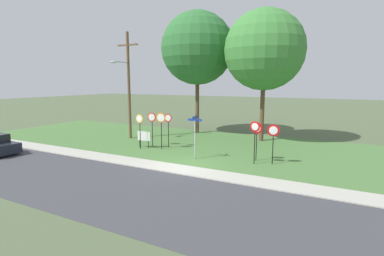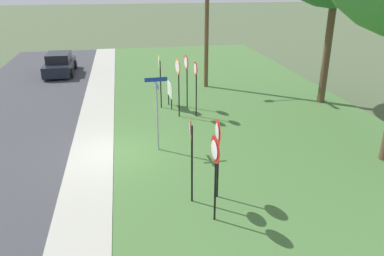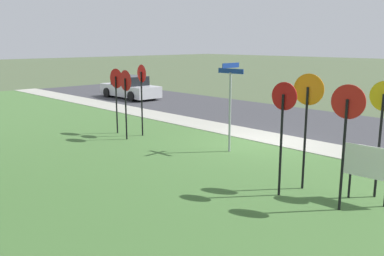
{
  "view_description": "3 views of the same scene",
  "coord_description": "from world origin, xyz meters",
  "px_view_note": "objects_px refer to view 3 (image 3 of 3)",
  "views": [
    {
      "loc": [
        8.4,
        -14.92,
        5.01
      ],
      "look_at": [
        -0.78,
        2.59,
        1.89
      ],
      "focal_mm": 27.56,
      "sensor_mm": 36.0,
      "label": 1
    },
    {
      "loc": [
        13.12,
        0.55,
        6.2
      ],
      "look_at": [
        1.16,
        2.75,
        1.33
      ],
      "focal_mm": 35.84,
      "sensor_mm": 36.0,
      "label": 2
    },
    {
      "loc": [
        -8.5,
        11.41,
        3.46
      ],
      "look_at": [
        -0.29,
        3.53,
        1.1
      ],
      "focal_mm": 38.8,
      "sensor_mm": 36.0,
      "label": 3
    }
  ],
  "objects_px": {
    "stop_sign_near_left": "(307,106)",
    "yield_sign_far_left": "(142,84)",
    "parked_sedan_distant": "(130,88)",
    "notice_board": "(369,165)",
    "yield_sign_near_left": "(117,85)",
    "stop_sign_near_right": "(383,115)",
    "yield_sign_near_right": "(126,88)",
    "street_name_post": "(230,99)",
    "stop_sign_far_left": "(346,121)",
    "stop_sign_far_center": "(283,116)"
  },
  "relations": [
    {
      "from": "stop_sign_far_left",
      "to": "yield_sign_near_right",
      "type": "bearing_deg",
      "value": -9.42
    },
    {
      "from": "yield_sign_far_left",
      "to": "street_name_post",
      "type": "xyz_separation_m",
      "value": [
        -3.75,
        -0.58,
        -0.27
      ]
    },
    {
      "from": "parked_sedan_distant",
      "to": "stop_sign_near_left",
      "type": "bearing_deg",
      "value": 158.46
    },
    {
      "from": "parked_sedan_distant",
      "to": "stop_sign_far_left",
      "type": "bearing_deg",
      "value": 158.22
    },
    {
      "from": "yield_sign_near_left",
      "to": "yield_sign_near_right",
      "type": "bearing_deg",
      "value": 158.09
    },
    {
      "from": "yield_sign_far_left",
      "to": "street_name_post",
      "type": "bearing_deg",
      "value": -163.32
    },
    {
      "from": "yield_sign_near_left",
      "to": "street_name_post",
      "type": "distance_m",
      "value": 4.86
    },
    {
      "from": "stop_sign_far_left",
      "to": "parked_sedan_distant",
      "type": "relative_size",
      "value": 0.6
    },
    {
      "from": "stop_sign_far_center",
      "to": "yield_sign_near_right",
      "type": "relative_size",
      "value": 1.04
    },
    {
      "from": "stop_sign_near_right",
      "to": "yield_sign_near_right",
      "type": "bearing_deg",
      "value": 6.89
    },
    {
      "from": "notice_board",
      "to": "street_name_post",
      "type": "bearing_deg",
      "value": -16.08
    },
    {
      "from": "yield_sign_near_right",
      "to": "stop_sign_far_left",
      "type": "bearing_deg",
      "value": 178.9
    },
    {
      "from": "stop_sign_near_left",
      "to": "yield_sign_far_left",
      "type": "height_order",
      "value": "stop_sign_near_left"
    },
    {
      "from": "stop_sign_near_left",
      "to": "stop_sign_far_center",
      "type": "xyz_separation_m",
      "value": [
        0.12,
        0.79,
        -0.15
      ]
    },
    {
      "from": "stop_sign_far_left",
      "to": "yield_sign_near_right",
      "type": "relative_size",
      "value": 1.06
    },
    {
      "from": "stop_sign_far_center",
      "to": "yield_sign_far_left",
      "type": "distance_m",
      "value": 7.25
    },
    {
      "from": "yield_sign_near_right",
      "to": "street_name_post",
      "type": "relative_size",
      "value": 0.88
    },
    {
      "from": "stop_sign_near_right",
      "to": "yield_sign_near_right",
      "type": "xyz_separation_m",
      "value": [
        8.54,
        0.74,
        -0.03
      ]
    },
    {
      "from": "yield_sign_near_left",
      "to": "notice_board",
      "type": "bearing_deg",
      "value": 175.05
    },
    {
      "from": "yield_sign_far_left",
      "to": "stop_sign_near_left",
      "type": "bearing_deg",
      "value": -177.78
    },
    {
      "from": "yield_sign_near_right",
      "to": "yield_sign_far_left",
      "type": "bearing_deg",
      "value": -80.36
    },
    {
      "from": "yield_sign_near_right",
      "to": "parked_sedan_distant",
      "type": "xyz_separation_m",
      "value": [
        9.35,
        -6.79,
        -1.24
      ]
    },
    {
      "from": "yield_sign_near_right",
      "to": "notice_board",
      "type": "bearing_deg",
      "value": -175.64
    },
    {
      "from": "stop_sign_near_left",
      "to": "parked_sedan_distant",
      "type": "bearing_deg",
      "value": -30.55
    },
    {
      "from": "stop_sign_far_left",
      "to": "yield_sign_near_left",
      "type": "distance_m",
      "value": 9.49
    },
    {
      "from": "notice_board",
      "to": "yield_sign_near_left",
      "type": "bearing_deg",
      "value": -4.04
    },
    {
      "from": "stop_sign_near_left",
      "to": "stop_sign_near_right",
      "type": "bearing_deg",
      "value": -162.76
    },
    {
      "from": "stop_sign_far_center",
      "to": "street_name_post",
      "type": "distance_m",
      "value": 3.94
    },
    {
      "from": "yield_sign_far_left",
      "to": "parked_sedan_distant",
      "type": "bearing_deg",
      "value": -25.12
    },
    {
      "from": "street_name_post",
      "to": "parked_sedan_distant",
      "type": "height_order",
      "value": "street_name_post"
    },
    {
      "from": "yield_sign_near_right",
      "to": "yield_sign_far_left",
      "type": "height_order",
      "value": "yield_sign_far_left"
    },
    {
      "from": "stop_sign_far_left",
      "to": "parked_sedan_distant",
      "type": "xyz_separation_m",
      "value": [
        17.7,
        -7.32,
        -1.28
      ]
    },
    {
      "from": "stop_sign_near_left",
      "to": "stop_sign_near_right",
      "type": "xyz_separation_m",
      "value": [
        -1.43,
        -0.68,
        -0.11
      ]
    },
    {
      "from": "parked_sedan_distant",
      "to": "stop_sign_near_right",
      "type": "bearing_deg",
      "value": 162.02
    },
    {
      "from": "stop_sign_near_right",
      "to": "yield_sign_far_left",
      "type": "bearing_deg",
      "value": 1.69
    },
    {
      "from": "yield_sign_near_right",
      "to": "street_name_post",
      "type": "xyz_separation_m",
      "value": [
        -3.65,
        -1.36,
        -0.17
      ]
    },
    {
      "from": "yield_sign_near_right",
      "to": "street_name_post",
      "type": "height_order",
      "value": "street_name_post"
    },
    {
      "from": "parked_sedan_distant",
      "to": "yield_sign_near_left",
      "type": "bearing_deg",
      "value": 142.68
    },
    {
      "from": "stop_sign_far_center",
      "to": "notice_board",
      "type": "height_order",
      "value": "stop_sign_far_center"
    },
    {
      "from": "stop_sign_near_right",
      "to": "stop_sign_near_left",
      "type": "bearing_deg",
      "value": 27.47
    },
    {
      "from": "stop_sign_far_left",
      "to": "yield_sign_near_left",
      "type": "height_order",
      "value": "stop_sign_far_left"
    },
    {
      "from": "notice_board",
      "to": "parked_sedan_distant",
      "type": "bearing_deg",
      "value": -23.62
    },
    {
      "from": "yield_sign_near_right",
      "to": "parked_sedan_distant",
      "type": "height_order",
      "value": "yield_sign_near_right"
    },
    {
      "from": "parked_sedan_distant",
      "to": "yield_sign_far_left",
      "type": "bearing_deg",
      "value": 147.67
    },
    {
      "from": "stop_sign_far_left",
      "to": "stop_sign_near_left",
      "type": "bearing_deg",
      "value": -31.35
    },
    {
      "from": "stop_sign_near_left",
      "to": "yield_sign_near_left",
      "type": "distance_m",
      "value": 8.22
    },
    {
      "from": "stop_sign_far_left",
      "to": "yield_sign_near_left",
      "type": "bearing_deg",
      "value": -11.08
    },
    {
      "from": "stop_sign_near_left",
      "to": "parked_sedan_distant",
      "type": "relative_size",
      "value": 0.63
    },
    {
      "from": "stop_sign_near_left",
      "to": "yield_sign_near_right",
      "type": "distance_m",
      "value": 7.12
    },
    {
      "from": "yield_sign_far_left",
      "to": "street_name_post",
      "type": "relative_size",
      "value": 0.94
    }
  ]
}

